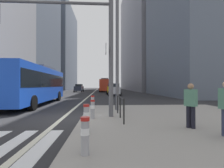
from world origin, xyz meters
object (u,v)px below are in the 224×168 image
at_px(street_lamp_post, 117,25).
at_px(city_bus_blue_oncoming, 34,83).
at_px(pedestrian_walking, 191,103).
at_px(city_bus_red_distant, 103,85).
at_px(car_receding_far, 114,89).
at_px(city_bus_red_receding, 104,85).
at_px(bollard_left, 86,116).
at_px(bollard_right, 93,108).
at_px(bollard_back, 93,103).
at_px(car_receding_near, 112,89).
at_px(traffic_signal_gantry, 71,34).
at_px(car_oncoming_mid, 79,88).
at_px(bollard_front, 85,134).

bearing_deg(street_lamp_post, city_bus_blue_oncoming, 145.53).
distance_m(street_lamp_post, pedestrian_walking, 6.53).
distance_m(city_bus_red_distant, car_receding_far, 40.00).
xyz_separation_m(city_bus_red_receding, bollard_left, (-1.14, -39.03, -1.19)).
bearing_deg(city_bus_blue_oncoming, city_bus_red_receding, 77.88).
relative_size(car_receding_far, bollard_right, 4.88).
xyz_separation_m(city_bus_blue_oncoming, bollard_back, (5.24, -5.59, -1.16)).
bearing_deg(city_bus_red_receding, car_receding_near, -84.79).
distance_m(city_bus_red_receding, traffic_signal_gantry, 36.55).
distance_m(city_bus_red_receding, car_oncoming_mid, 6.81).
bearing_deg(bollard_right, bollard_back, 93.07).
height_order(city_bus_blue_oncoming, street_lamp_post, street_lamp_post).
xyz_separation_m(city_bus_red_receding, car_receding_near, (1.22, -13.42, -0.85)).
bearing_deg(car_receding_near, bollard_left, -95.27).
height_order(city_bus_red_receding, city_bus_red_distant, same).
xyz_separation_m(city_bus_red_receding, pedestrian_walking, (2.46, -38.74, -0.83)).
bearing_deg(city_bus_red_distant, city_bus_red_receding, -89.40).
bearing_deg(traffic_signal_gantry, car_receding_far, 79.74).
bearing_deg(car_oncoming_mid, pedestrian_walking, -76.41).
relative_size(city_bus_red_distant, car_receding_far, 2.88).
height_order(bollard_front, bollard_left, bollard_left).
xyz_separation_m(street_lamp_post, bollard_right, (-1.34, -2.53, -4.66)).
bearing_deg(bollard_right, city_bus_red_distant, 89.20).
bearing_deg(bollard_right, car_receding_near, 84.43).
xyz_separation_m(car_receding_near, pedestrian_walking, (1.24, -25.32, 0.02)).
distance_m(street_lamp_post, bollard_right, 5.47).
xyz_separation_m(city_bus_red_distant, bollard_front, (-0.77, -63.20, -1.23)).
distance_m(car_receding_far, traffic_signal_gantry, 19.39).
relative_size(car_oncoming_mid, bollard_front, 5.07).
height_order(city_bus_blue_oncoming, bollard_left, city_bus_blue_oncoming).
height_order(bollard_front, bollard_back, bollard_back).
relative_size(car_receding_near, traffic_signal_gantry, 0.70).
bearing_deg(car_receding_far, bollard_right, -97.07).
height_order(city_bus_red_receding, pedestrian_walking, city_bus_red_receding).
bearing_deg(bollard_left, bollard_back, 90.08).
bearing_deg(traffic_signal_gantry, bollard_back, 49.19).
xyz_separation_m(city_bus_red_distant, car_oncoming_mid, (-6.08, -24.78, -0.85)).
relative_size(city_bus_red_receding, bollard_left, 12.58).
relative_size(bollard_right, pedestrian_walking, 0.54).
xyz_separation_m(city_bus_red_receding, bollard_front, (-1.00, -40.83, -1.23)).
distance_m(car_receding_far, bollard_front, 23.37).
distance_m(city_bus_blue_oncoming, car_receding_near, 18.03).
relative_size(city_bus_blue_oncoming, pedestrian_walking, 6.96).
relative_size(traffic_signal_gantry, bollard_front, 7.39).
height_order(city_bus_red_receding, car_receding_near, city_bus_red_receding).
distance_m(car_receding_near, street_lamp_post, 21.35).
height_order(city_bus_blue_oncoming, bollard_front, city_bus_blue_oncoming).
bearing_deg(bollard_front, city_bus_red_receding, 88.59).
height_order(city_bus_red_distant, car_receding_near, city_bus_red_distant).
xyz_separation_m(bollard_right, bollard_back, (-0.08, 1.52, 0.05)).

